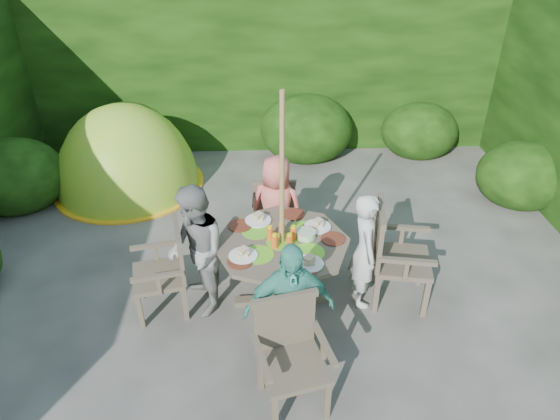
{
  "coord_description": "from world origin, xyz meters",
  "views": [
    {
      "loc": [
        -0.13,
        -3.91,
        3.45
      ],
      "look_at": [
        0.05,
        0.27,
        0.85
      ],
      "focal_mm": 32.0,
      "sensor_mm": 36.0,
      "label": 1
    }
  ],
  "objects_px": {
    "garden_chair_back": "(274,208)",
    "dome_tent": "(131,186)",
    "garden_chair_front": "(290,353)",
    "child_back": "(276,209)",
    "garden_chair_left": "(166,269)",
    "parasol_pole": "(282,210)",
    "child_right": "(365,251)",
    "patio_table": "(282,252)",
    "child_left": "(196,252)",
    "garden_chair_right": "(394,254)",
    "child_front": "(289,310)"
  },
  "relations": [
    {
      "from": "child_right",
      "to": "dome_tent",
      "type": "relative_size",
      "value": 0.51
    },
    {
      "from": "child_back",
      "to": "patio_table",
      "type": "bearing_deg",
      "value": 109.41
    },
    {
      "from": "garden_chair_left",
      "to": "child_back",
      "type": "relative_size",
      "value": 0.73
    },
    {
      "from": "child_left",
      "to": "garden_chair_back",
      "type": "bearing_deg",
      "value": 128.8
    },
    {
      "from": "garden_chair_left",
      "to": "garden_chair_back",
      "type": "height_order",
      "value": "garden_chair_left"
    },
    {
      "from": "garden_chair_front",
      "to": "parasol_pole",
      "type": "bearing_deg",
      "value": 76.27
    },
    {
      "from": "child_left",
      "to": "child_back",
      "type": "bearing_deg",
      "value": 119.55
    },
    {
      "from": "garden_chair_front",
      "to": "child_left",
      "type": "distance_m",
      "value": 1.36
    },
    {
      "from": "parasol_pole",
      "to": "child_back",
      "type": "height_order",
      "value": "parasol_pole"
    },
    {
      "from": "parasol_pole",
      "to": "garden_chair_back",
      "type": "xyz_separation_m",
      "value": [
        -0.03,
        1.11,
        -0.65
      ]
    },
    {
      "from": "parasol_pole",
      "to": "child_front",
      "type": "height_order",
      "value": "parasol_pole"
    },
    {
      "from": "parasol_pole",
      "to": "garden_chair_left",
      "type": "relative_size",
      "value": 2.45
    },
    {
      "from": "garden_chair_right",
      "to": "patio_table",
      "type": "bearing_deg",
      "value": 102.38
    },
    {
      "from": "dome_tent",
      "to": "child_back",
      "type": "bearing_deg",
      "value": -39.05
    },
    {
      "from": "garden_chair_left",
      "to": "parasol_pole",
      "type": "bearing_deg",
      "value": 78.44
    },
    {
      "from": "garden_chair_left",
      "to": "dome_tent",
      "type": "bearing_deg",
      "value": -171.88
    },
    {
      "from": "garden_chair_back",
      "to": "child_left",
      "type": "xyz_separation_m",
      "value": [
        -0.77,
        -1.13,
        0.22
      ]
    },
    {
      "from": "child_right",
      "to": "dome_tent",
      "type": "bearing_deg",
      "value": 50.0
    },
    {
      "from": "patio_table",
      "to": "child_back",
      "type": "xyz_separation_m",
      "value": [
        -0.03,
        0.8,
        -0.02
      ]
    },
    {
      "from": "garden_chair_right",
      "to": "garden_chair_left",
      "type": "relative_size",
      "value": 1.12
    },
    {
      "from": "garden_chair_right",
      "to": "garden_chair_front",
      "type": "relative_size",
      "value": 1.12
    },
    {
      "from": "garden_chair_back",
      "to": "child_front",
      "type": "distance_m",
      "value": 1.92
    },
    {
      "from": "garden_chair_back",
      "to": "child_right",
      "type": "relative_size",
      "value": 0.69
    },
    {
      "from": "garden_chair_left",
      "to": "garden_chair_front",
      "type": "distance_m",
      "value": 1.56
    },
    {
      "from": "child_front",
      "to": "patio_table",
      "type": "bearing_deg",
      "value": 83.7
    },
    {
      "from": "child_back",
      "to": "dome_tent",
      "type": "xyz_separation_m",
      "value": [
        -2.02,
        1.71,
        -0.62
      ]
    },
    {
      "from": "child_right",
      "to": "dome_tent",
      "type": "xyz_separation_m",
      "value": [
        -2.84,
        2.49,
        -0.61
      ]
    },
    {
      "from": "garden_chair_left",
      "to": "child_back",
      "type": "distance_m",
      "value": 1.36
    },
    {
      "from": "parasol_pole",
      "to": "dome_tent",
      "type": "bearing_deg",
      "value": 129.07
    },
    {
      "from": "garden_chair_right",
      "to": "child_left",
      "type": "bearing_deg",
      "value": 102.03
    },
    {
      "from": "patio_table",
      "to": "garden_chair_front",
      "type": "relative_size",
      "value": 1.48
    },
    {
      "from": "garden_chair_front",
      "to": "dome_tent",
      "type": "height_order",
      "value": "dome_tent"
    },
    {
      "from": "patio_table",
      "to": "child_right",
      "type": "distance_m",
      "value": 0.8
    },
    {
      "from": "patio_table",
      "to": "parasol_pole",
      "type": "relative_size",
      "value": 0.6
    },
    {
      "from": "child_left",
      "to": "child_front",
      "type": "xyz_separation_m",
      "value": [
        0.82,
        -0.78,
        -0.03
      ]
    },
    {
      "from": "child_right",
      "to": "child_front",
      "type": "relative_size",
      "value": 0.95
    },
    {
      "from": "parasol_pole",
      "to": "patio_table",
      "type": "bearing_deg",
      "value": 14.29
    },
    {
      "from": "garden_chair_left",
      "to": "child_front",
      "type": "distance_m",
      "value": 1.38
    },
    {
      "from": "child_back",
      "to": "garden_chair_left",
      "type": "bearing_deg",
      "value": 54.57
    },
    {
      "from": "garden_chair_left",
      "to": "garden_chair_back",
      "type": "xyz_separation_m",
      "value": [
        1.07,
        1.12,
        -0.03
      ]
    },
    {
      "from": "garden_chair_right",
      "to": "child_front",
      "type": "relative_size",
      "value": 0.79
    },
    {
      "from": "patio_table",
      "to": "parasol_pole",
      "type": "distance_m",
      "value": 0.47
    },
    {
      "from": "garden_chair_back",
      "to": "dome_tent",
      "type": "relative_size",
      "value": 0.35
    },
    {
      "from": "dome_tent",
      "to": "patio_table",
      "type": "bearing_deg",
      "value": -49.59
    },
    {
      "from": "garden_chair_front",
      "to": "child_back",
      "type": "height_order",
      "value": "child_back"
    },
    {
      "from": "garden_chair_back",
      "to": "child_right",
      "type": "height_order",
      "value": "child_right"
    },
    {
      "from": "child_front",
      "to": "dome_tent",
      "type": "distance_m",
      "value": 3.96
    },
    {
      "from": "garden_chair_right",
      "to": "child_back",
      "type": "distance_m",
      "value": 1.35
    },
    {
      "from": "child_left",
      "to": "parasol_pole",
      "type": "bearing_deg",
      "value": 74.55
    },
    {
      "from": "parasol_pole",
      "to": "child_right",
      "type": "relative_size",
      "value": 1.81
    }
  ]
}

